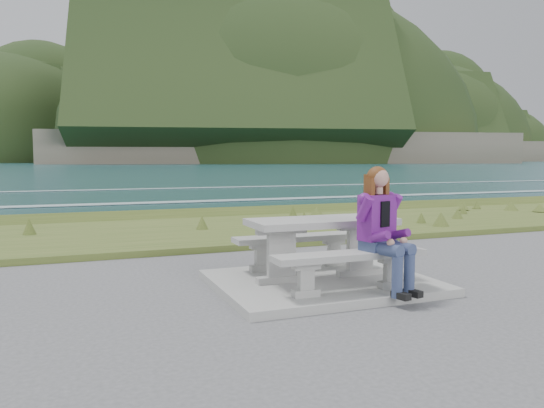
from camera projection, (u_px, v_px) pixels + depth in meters
name	position (u px, v px, depth m)	size (l,w,h in m)	color
concrete_slab	(322.00, 283.00, 6.55)	(2.60, 2.10, 0.10)	#A1A29D
picnic_table	(322.00, 232.00, 6.50)	(1.80, 0.75, 0.75)	#A1A29D
bench_landward	(350.00, 261.00, 5.87)	(1.80, 0.35, 0.45)	#A1A29D
bench_seaward	(299.00, 242.00, 7.17)	(1.80, 0.35, 0.45)	#A1A29D
grass_verge	(215.00, 233.00, 11.20)	(160.00, 4.50, 0.22)	#3F5821
shore_drop	(186.00, 219.00, 13.89)	(160.00, 0.80, 2.20)	#645F4B
ocean	(122.00, 217.00, 30.00)	(1600.00, 1600.00, 0.09)	#1B474D
headland_range	(312.00, 148.00, 444.13)	(729.83, 363.95, 214.26)	#645F4B
seated_woman	(387.00, 246.00, 5.87)	(0.53, 0.76, 1.40)	navy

